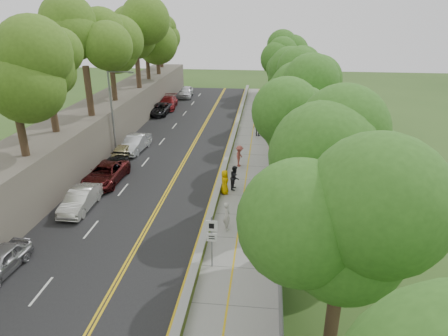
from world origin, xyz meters
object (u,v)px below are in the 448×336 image
Objects in this scene: painter_0 at (225,182)px; person_far at (258,128)px; construction_barrel at (272,145)px; car_1 at (80,200)px; streetlight at (114,107)px; car_0 at (0,262)px; car_2 at (106,174)px; concrete_block at (264,211)px; signpost at (212,236)px.

person_far is (2.05, 14.82, -0.06)m from painter_0.
car_1 is (-13.30, -14.23, 0.25)m from construction_barrel.
painter_0 is at bearing -34.89° from streetlight.
car_2 is (1.09, 12.00, 0.07)m from car_0.
car_2 reaches higher than concrete_block.
streetlight is at bearing 142.35° from concrete_block.
car_1 is at bearing 150.84° from signpost.
concrete_block is (14.26, -11.00, -4.21)m from streetlight.
painter_0 is at bearing 19.77° from car_1.
car_0 is at bearing 84.38° from person_far.
car_2 is (0.00, 4.63, 0.01)m from car_1.
streetlight is 1.79× the size of car_1.
car_1 is 21.87m from person_far.
signpost reaches higher than construction_barrel.
painter_0 is at bearing 48.75° from car_0.
car_0 reaches higher than concrete_block.
signpost is 0.69× the size of car_1.
signpost is at bearing -55.92° from streetlight.
streetlight reaches higher than car_0.
concrete_block is 0.26× the size of car_1.
car_0 is (-14.39, -21.61, 0.19)m from construction_barrel.
concrete_block is at bearing 1.38° from car_1.
streetlight is 1.49× the size of car_2.
streetlight is 2.58× the size of signpost.
streetlight is 2.01× the size of car_0.
car_1 reaches higher than construction_barrel.
person_far is at bearing 50.63° from car_2.
person_far is (13.26, 7.00, -3.70)m from streetlight.
person_far reaches higher than car_2.
car_1 is at bearing 85.02° from car_0.
construction_barrel is at bearing 59.75° from car_0.
signpost is 11.57m from car_1.
construction_barrel is at bearing 37.03° from car_2.
car_1 is (-12.79, -0.41, 0.34)m from concrete_block.
car_1 is 10.39m from painter_0.
signpost is 11.35m from car_0.
painter_0 reaches higher than concrete_block.
construction_barrel is (14.76, 2.83, -4.11)m from streetlight.
car_2 is (1.46, -6.78, -3.85)m from streetlight.
streetlight is at bearing 96.86° from car_1.
car_1 is 2.35× the size of painter_0.
car_0 is (-13.88, -7.78, 0.28)m from concrete_block.
signpost is at bearing 12.42° from car_0.
streetlight is at bearing 124.08° from signpost.
person_far is at bearing 66.86° from car_0.
painter_0 is (9.75, 3.59, 0.22)m from car_1.
person_far is (12.89, 25.78, 0.23)m from car_0.
car_2 is 3.01× the size of person_far.
car_0 is 0.74× the size of car_2.
streetlight is 15.45m from person_far.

